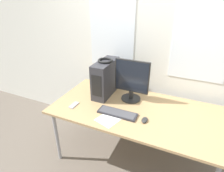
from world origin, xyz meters
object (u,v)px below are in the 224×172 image
at_px(pc_tower, 106,78).
at_px(monitor_main, 132,80).
at_px(keyboard, 117,113).
at_px(mouse, 145,120).
at_px(headphones, 105,60).
at_px(cell_phone, 74,105).

height_order(pc_tower, monitor_main, monitor_main).
distance_m(keyboard, mouse, 0.30).
bearing_deg(headphones, cell_phone, -118.14).
xyz_separation_m(pc_tower, mouse, (0.62, -0.36, -0.21)).
xyz_separation_m(pc_tower, keyboard, (0.31, -0.36, -0.21)).
xyz_separation_m(pc_tower, headphones, (0.00, 0.00, 0.23)).
xyz_separation_m(pc_tower, monitor_main, (0.34, 0.00, 0.03)).
bearing_deg(mouse, cell_phone, -176.67).
distance_m(headphones, cell_phone, 0.65).
bearing_deg(monitor_main, mouse, -52.84).
distance_m(pc_tower, mouse, 0.74).
relative_size(monitor_main, mouse, 4.88).
height_order(monitor_main, keyboard, monitor_main).
xyz_separation_m(keyboard, cell_phone, (-0.53, -0.05, -0.01)).
xyz_separation_m(monitor_main, keyboard, (-0.03, -0.36, -0.24)).
xyz_separation_m(mouse, cell_phone, (-0.84, -0.05, -0.01)).
relative_size(pc_tower, keyboard, 1.10).
bearing_deg(cell_phone, monitor_main, 36.11).
bearing_deg(monitor_main, cell_phone, -143.87).
bearing_deg(keyboard, cell_phone, -174.61).
xyz_separation_m(headphones, mouse, (0.62, -0.36, -0.44)).
bearing_deg(headphones, pc_tower, -90.00).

